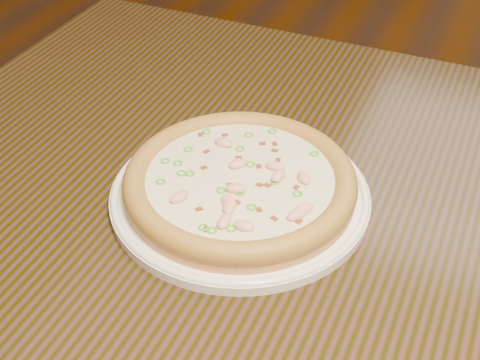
% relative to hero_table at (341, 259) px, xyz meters
% --- Properties ---
extents(hero_table, '(1.20, 0.80, 0.75)m').
position_rel_hero_table_xyz_m(hero_table, '(0.00, 0.00, 0.00)').
color(hero_table, black).
rests_on(hero_table, ground).
extents(plate, '(0.31, 0.31, 0.02)m').
position_rel_hero_table_xyz_m(plate, '(-0.12, -0.05, 0.11)').
color(plate, white).
rests_on(plate, hero_table).
extents(pizza, '(0.28, 0.28, 0.03)m').
position_rel_hero_table_xyz_m(pizza, '(-0.12, -0.05, 0.13)').
color(pizza, '#CB8446').
rests_on(pizza, plate).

